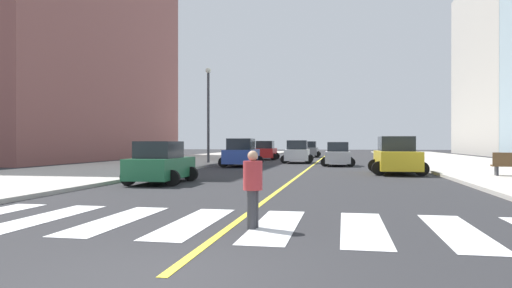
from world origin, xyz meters
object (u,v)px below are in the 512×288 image
Objects in this scene: park_bench at (512,165)px; car_yellow_seventh at (396,156)px; pedestrian_walking_west at (156,155)px; car_gray_sixth at (309,150)px; car_silver_second at (338,155)px; street_lamp at (208,107)px; car_white_nearest at (297,152)px; pedestrian_crossing at (253,186)px; car_red_fifth at (265,151)px; car_blue_third at (242,153)px; car_green_fourth at (161,164)px.

car_yellow_seventh is at bearing 67.28° from park_bench.
park_bench is 1.14× the size of pedestrian_walking_west.
car_gray_sixth is 29.45m from car_yellow_seventh.
street_lamp is at bearing -3.12° from car_silver_second.
car_white_nearest is 2.77× the size of pedestrian_crossing.
street_lamp is (-10.20, 0.43, 3.78)m from car_silver_second.
street_lamp is at bearing 160.31° from pedestrian_walking_west.
street_lamp is (-18.57, 11.57, 3.92)m from park_bench.
car_red_fifth is 21.55m from pedestrian_walking_west.
car_silver_second is at bearing -2.44° from street_lamp.
car_blue_third is (-3.43, -6.62, 0.05)m from car_white_nearest.
car_red_fifth is 0.57× the size of street_lamp.
car_blue_third is 14.16m from car_green_fourth.
car_gray_sixth is 21.19m from street_lamp.
car_blue_third is 1.07× the size of car_red_fifth.
pedestrian_walking_west is at bearing 6.62° from car_yellow_seventh.
car_red_fifth is at bearing 40.71° from park_bench.
street_lamp is at bearing 98.61° from car_green_fourth.
car_yellow_seventh is at bearing 110.74° from car_silver_second.
car_green_fourth is 16.54m from park_bench.
car_gray_sixth is at bearing -80.63° from car_silver_second.
pedestrian_crossing is 0.21× the size of street_lamp.
car_silver_second is (3.45, -4.30, -0.07)m from car_white_nearest.
park_bench is 17.75m from pedestrian_crossing.
car_yellow_seventh is 2.55× the size of park_bench.
car_gray_sixth is 2.62× the size of pedestrian_walking_west.
car_green_fourth reaches higher than park_bench.
street_lamp is at bearing -109.20° from car_gray_sixth.
pedestrian_walking_west is at bearing -89.55° from street_lamp.
pedestrian_walking_west is (-10.12, -10.24, 0.21)m from car_silver_second.
car_silver_second is at bearing -69.67° from car_yellow_seventh.
car_green_fourth is 0.96× the size of car_gray_sixth.
car_green_fourth is 2.51× the size of pedestrian_walking_west.
street_lamp is (-13.51, 8.86, 3.64)m from car_yellow_seventh.
car_gray_sixth is 33.54m from park_bench.
car_gray_sixth is at bearing 26.31° from park_bench.
car_yellow_seventh reaches higher than pedestrian_walking_west.
car_yellow_seventh is at bearing -77.16° from car_gray_sixth.
car_white_nearest is 7.87m from car_red_fifth.
car_white_nearest is 14.41m from car_yellow_seventh.
car_gray_sixth is (3.79, 9.08, -0.01)m from car_red_fifth.
car_white_nearest is 21.12m from car_green_fourth.
car_gray_sixth is at bearing 65.05° from car_red_fifth.
car_green_fourth is 11.17m from pedestrian_crossing.
car_green_fourth is 2.20× the size of park_bench.
pedestrian_crossing is 0.98× the size of pedestrian_walking_west.
car_silver_second is at bearing 64.94° from car_green_fourth.
car_white_nearest is at bearing 60.01° from car_blue_third.
car_silver_second is at bearing 115.21° from pedestrian_walking_west.
pedestrian_walking_west is at bearing -141.52° from pedestrian_crossing.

